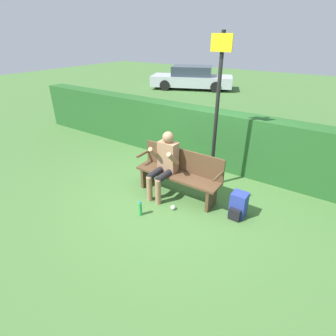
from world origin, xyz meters
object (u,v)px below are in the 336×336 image
(person_seated, at_px, (165,162))
(park_bench, at_px, (179,173))
(water_bottle, at_px, (140,209))
(signpost, at_px, (217,108))
(parked_car, at_px, (192,78))
(backpack, at_px, (238,205))

(person_seated, bearing_deg, park_bench, 29.57)
(water_bottle, distance_m, signpost, 2.31)
(parked_car, bearing_deg, water_bottle, -87.58)
(water_bottle, bearing_deg, park_bench, 78.56)
(park_bench, bearing_deg, parked_car, 118.34)
(backpack, distance_m, signpost, 1.82)
(person_seated, height_order, parked_car, person_seated)
(park_bench, relative_size, signpost, 0.58)
(signpost, bearing_deg, backpack, -38.60)
(backpack, xyz_separation_m, parked_car, (-6.52, 9.81, 0.37))
(backpack, bearing_deg, water_bottle, -146.46)
(person_seated, bearing_deg, backpack, 4.51)
(signpost, bearing_deg, park_bench, -120.04)
(water_bottle, height_order, parked_car, parked_car)
(water_bottle, bearing_deg, backpack, 33.54)
(person_seated, distance_m, water_bottle, 1.01)
(parked_car, bearing_deg, backpack, -79.27)
(person_seated, bearing_deg, parked_car, 116.90)
(park_bench, relative_size, water_bottle, 6.24)
(backpack, relative_size, signpost, 0.15)
(parked_car, bearing_deg, person_seated, -85.97)
(person_seated, distance_m, parked_car, 11.13)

